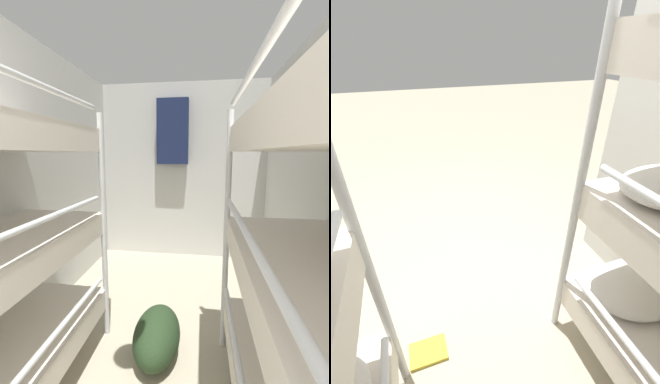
# 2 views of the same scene
# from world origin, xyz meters

# --- Properties ---
(wall_back) EXTENTS (2.49, 0.06, 2.54)m
(wall_back) POSITION_xyz_m (0.00, 4.24, 1.27)
(wall_back) COLOR silver
(wall_back) RESTS_ON ground_plane
(duffel_bag) EXTENTS (0.35, 0.60, 0.35)m
(duffel_bag) POSITION_xyz_m (-0.02, 2.17, 0.17)
(duffel_bag) COLOR #23381E
(duffel_bag) RESTS_ON ground_plane
(hanging_coat) EXTENTS (0.44, 0.12, 0.90)m
(hanging_coat) POSITION_xyz_m (-0.13, 4.09, 1.84)
(hanging_coat) COLOR #192347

